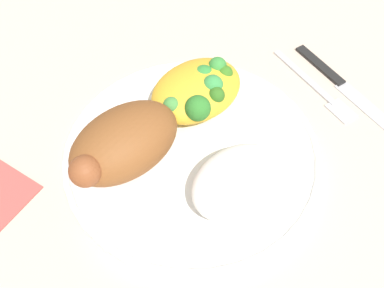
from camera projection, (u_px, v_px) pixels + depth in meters
The scene contains 7 objects.
ground_plane at pixel (192, 158), 0.49m from camera, with size 2.00×2.00×0.00m, color beige.
plate at pixel (192, 153), 0.49m from camera, with size 0.28×0.28×0.01m.
roasted_chicken at pixel (123, 143), 0.45m from camera, with size 0.13×0.08×0.06m.
rice_pile at pixel (242, 179), 0.44m from camera, with size 0.10×0.08×0.04m, color white.
mac_cheese_with_broccoli at pixel (198, 90), 0.50m from camera, with size 0.11×0.08×0.04m.
fork at pixel (316, 87), 0.55m from camera, with size 0.04×0.14×0.01m.
knife at pixel (339, 81), 0.56m from camera, with size 0.04×0.19×0.01m.
Camera 1 is at (0.18, 0.21, 0.40)m, focal length 42.24 mm.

